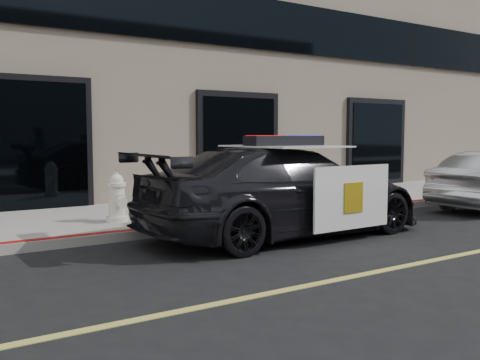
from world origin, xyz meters
TOP-DOWN VIEW (x-y plane):
  - ground at (0.00, 0.00)m, footprint 120.00×120.00m
  - sidewalk_n at (0.00, 5.25)m, footprint 60.00×3.50m
  - police_car at (2.52, 2.49)m, footprint 2.42×5.16m
  - fire_hydrant at (0.39, 4.55)m, footprint 0.39×0.54m

SIDE VIEW (x-z plane):
  - ground at x=0.00m, z-range 0.00..0.00m
  - sidewalk_n at x=0.00m, z-range 0.00..0.15m
  - fire_hydrant at x=0.39m, z-range 0.12..0.98m
  - police_car at x=2.52m, z-range -0.09..1.58m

